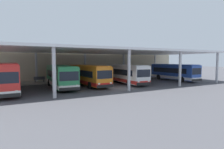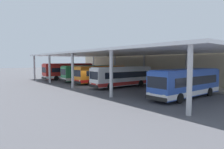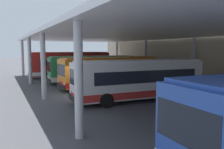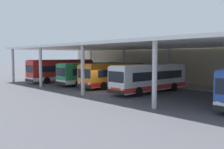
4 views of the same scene
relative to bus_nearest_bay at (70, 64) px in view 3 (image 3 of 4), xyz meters
name	(u,v)px [view 3 (image 3 of 4)]	position (x,y,z in m)	size (l,w,h in m)	color
ground_plane	(74,96)	(13.67, -3.54, -1.84)	(200.00, 200.00, 0.00)	#47474C
platform_kerb	(180,86)	(13.67, 8.21, -1.75)	(42.00, 4.50, 0.18)	gray
station_building_facade	(203,56)	(13.67, 11.46, 1.37)	(48.00, 1.60, 6.42)	#C1B293
canopy_shelter	(130,35)	(13.67, 1.96, 3.45)	(40.00, 17.00, 5.55)	silver
bus_nearest_bay	(70,64)	(0.00, 0.00, 0.00)	(2.77, 11.34, 3.57)	red
bus_second_bay	(93,69)	(6.65, 0.91, -0.19)	(2.96, 10.61, 3.17)	#28844C
bus_middle_bay	(110,72)	(10.93, 1.15, -0.19)	(3.17, 10.66, 3.17)	orange
bus_far_bay	(139,79)	(17.43, 0.59, -0.19)	(3.06, 10.63, 3.17)	white
bench_waiting	(137,73)	(4.69, 8.28, -1.18)	(1.80, 0.45, 0.92)	#4C515B
trash_bin	(126,70)	(1.30, 8.38, -1.16)	(0.52, 0.52, 0.98)	maroon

